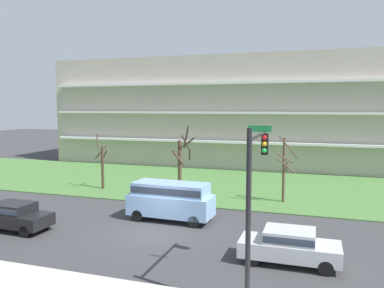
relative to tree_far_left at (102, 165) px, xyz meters
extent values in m
plane|color=#38383A|center=(8.61, -9.08, -2.11)|extent=(160.00, 160.00, 0.00)
cube|color=#477238|center=(8.61, 4.92, -2.07)|extent=(80.00, 16.00, 0.08)
cube|color=#B2A899|center=(8.61, 19.33, 4.23)|extent=(45.65, 12.82, 12.68)
cube|color=silver|center=(8.61, 12.47, 1.06)|extent=(43.82, 0.90, 0.24)
cube|color=silver|center=(8.61, 12.47, 4.23)|extent=(43.82, 0.90, 0.24)
cube|color=silver|center=(8.61, 12.47, 7.40)|extent=(43.82, 0.90, 0.24)
cylinder|color=#423023|center=(0.04, -0.02, -0.28)|extent=(0.23, 0.23, 3.66)
cylinder|color=#423023|center=(-0.33, 0.33, 0.98)|extent=(0.84, 0.86, 1.13)
cylinder|color=#423023|center=(-0.24, -0.26, 1.93)|extent=(0.62, 0.69, 1.36)
cylinder|color=#423023|center=(0.09, 0.24, 0.75)|extent=(0.63, 0.21, 0.95)
cylinder|color=#4C3828|center=(6.91, 0.16, 0.07)|extent=(0.31, 0.31, 4.36)
cylinder|color=#4C3828|center=(7.36, 0.47, 2.49)|extent=(0.79, 1.07, 1.81)
cylinder|color=#4C3828|center=(6.69, -0.20, 1.12)|extent=(0.86, 0.60, 0.75)
cylinder|color=#4C3828|center=(7.66, 0.42, 1.13)|extent=(0.69, 1.61, 1.17)
cylinder|color=#4C3828|center=(6.99, -0.22, 0.82)|extent=(0.90, 0.32, 1.05)
cylinder|color=#4C3828|center=(7.44, 0.83, 2.05)|extent=(1.48, 1.20, 0.98)
cylinder|color=#4C3828|center=(7.46, 0.03, 2.11)|extent=(0.42, 1.22, 1.28)
cylinder|color=brown|center=(14.97, 0.07, 0.27)|extent=(0.22, 0.22, 4.77)
cylinder|color=brown|center=(15.16, 0.09, 0.57)|extent=(0.16, 0.48, 0.83)
cylinder|color=brown|center=(15.18, -0.53, 0.70)|extent=(1.29, 0.54, 1.09)
cylinder|color=brown|center=(15.29, -0.55, 2.07)|extent=(1.33, 0.76, 1.62)
cylinder|color=brown|center=(15.05, -0.49, 1.26)|extent=(1.18, 0.26, 0.70)
cube|color=#B7BABF|center=(16.17, -11.08, -1.44)|extent=(4.41, 1.82, 0.70)
cube|color=#B7BABF|center=(16.17, -11.08, -0.82)|extent=(2.21, 1.67, 0.55)
cube|color=#2D3847|center=(16.17, -11.08, -0.82)|extent=(2.16, 1.70, 0.30)
cylinder|color=black|center=(17.72, -10.30, -1.79)|extent=(0.64, 0.22, 0.64)
cylinder|color=black|center=(17.71, -11.88, -1.79)|extent=(0.64, 0.22, 0.64)
cylinder|color=black|center=(14.64, -10.29, -1.79)|extent=(0.64, 0.22, 0.64)
cylinder|color=black|center=(14.63, -11.87, -1.79)|extent=(0.64, 0.22, 0.64)
cube|color=black|center=(0.91, -11.08, -1.44)|extent=(4.44, 1.91, 0.70)
cube|color=black|center=(0.91, -11.08, -0.82)|extent=(2.24, 1.71, 0.55)
cube|color=#2D3847|center=(0.91, -11.08, -0.82)|extent=(2.20, 1.74, 0.30)
cylinder|color=black|center=(2.47, -10.33, -1.79)|extent=(0.65, 0.24, 0.64)
cylinder|color=black|center=(2.43, -11.91, -1.79)|extent=(0.65, 0.24, 0.64)
cylinder|color=black|center=(-0.61, -10.26, -1.79)|extent=(0.65, 0.24, 0.64)
cube|color=#8CB2E0|center=(8.76, -6.58, -1.13)|extent=(5.26, 2.17, 1.25)
cube|color=#8CB2E0|center=(8.76, -6.58, -0.13)|extent=(4.66, 1.99, 0.75)
cube|color=#2D3847|center=(8.76, -6.58, -0.13)|extent=(4.57, 2.03, 0.41)
cylinder|color=black|center=(6.91, -7.41, -1.75)|extent=(0.73, 0.24, 0.72)
cylinder|color=black|center=(6.97, -5.63, -1.75)|extent=(0.73, 0.24, 0.72)
cylinder|color=black|center=(10.55, -7.53, -1.75)|extent=(0.73, 0.24, 0.72)
cylinder|color=black|center=(10.61, -5.75, -1.75)|extent=(0.73, 0.24, 0.72)
cylinder|color=black|center=(15.09, -15.68, 1.04)|extent=(0.18, 0.18, 6.30)
cylinder|color=black|center=(15.09, -13.57, 3.79)|extent=(0.12, 4.23, 0.12)
cube|color=black|center=(15.09, -11.75, 3.29)|extent=(0.28, 0.28, 0.90)
sphere|color=red|center=(15.09, -11.90, 3.59)|extent=(0.20, 0.20, 0.20)
sphere|color=#F2A519|center=(15.09, -11.90, 3.31)|extent=(0.20, 0.20, 0.20)
sphere|color=green|center=(15.09, -11.90, 3.03)|extent=(0.20, 0.20, 0.20)
cube|color=#197238|center=(15.09, -13.36, 4.04)|extent=(0.90, 0.04, 0.24)
camera|label=1|loc=(17.21, -28.22, 4.89)|focal=36.04mm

